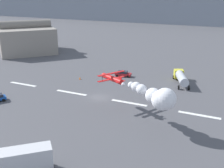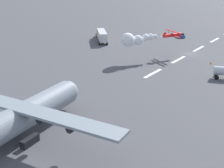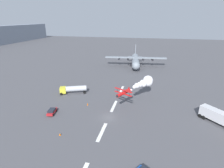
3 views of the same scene
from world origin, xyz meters
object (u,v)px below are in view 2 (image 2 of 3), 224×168
(semi_truck_orange, at_px, (102,35))
(traffic_cone_far, at_px, (211,63))
(stunt_biplane_red, at_px, (135,39))
(cargo_transport_plane, at_px, (25,114))
(followme_car_yellow, at_px, (180,35))

(semi_truck_orange, bearing_deg, traffic_cone_far, 84.76)
(stunt_biplane_red, distance_m, traffic_cone_far, 21.10)
(semi_truck_orange, distance_m, traffic_cone_far, 39.85)
(cargo_transport_plane, height_order, traffic_cone_far, cargo_transport_plane)
(followme_car_yellow, bearing_deg, traffic_cone_far, 39.41)
(semi_truck_orange, xyz_separation_m, followme_car_yellow, (-21.14, 19.29, -1.31))
(stunt_biplane_red, height_order, traffic_cone_far, stunt_biplane_red)
(cargo_transport_plane, distance_m, stunt_biplane_red, 44.04)
(cargo_transport_plane, height_order, stunt_biplane_red, cargo_transport_plane)
(cargo_transport_plane, distance_m, traffic_cone_far, 54.05)
(stunt_biplane_red, xyz_separation_m, followme_car_yellow, (-34.37, -2.44, -5.24))
(semi_truck_orange, bearing_deg, stunt_biplane_red, 58.66)
(stunt_biplane_red, xyz_separation_m, traffic_cone_far, (-9.60, 17.91, -5.67))
(stunt_biplane_red, relative_size, followme_car_yellow, 3.97)
(traffic_cone_far, bearing_deg, semi_truck_orange, -95.24)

